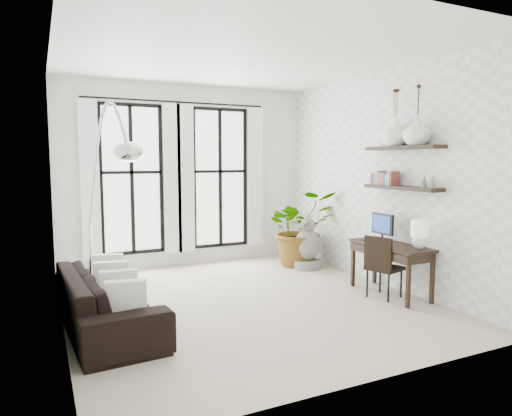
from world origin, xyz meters
TOP-DOWN VIEW (x-y plane):
  - floor at (0.00, 0.00)m, footprint 5.00×5.00m
  - ceiling at (0.00, 0.00)m, footprint 5.00×5.00m
  - wall_left at (-2.25, 0.00)m, footprint 0.00×5.00m
  - wall_right at (2.25, 0.00)m, footprint 0.00×5.00m
  - wall_back at (0.00, 2.50)m, footprint 4.50×0.00m
  - windows at (-0.20, 2.43)m, footprint 3.26×0.13m
  - wall_shelves at (2.11, -0.57)m, footprint 0.25×1.30m
  - sofa at (-1.80, -0.21)m, footprint 1.00×2.26m
  - throw_pillows at (-1.70, -0.21)m, footprint 0.40×1.52m
  - plant at (1.75, 1.50)m, footprint 1.30×1.15m
  - desk at (1.95, -0.66)m, footprint 0.52×1.22m
  - desk_chair at (1.72, -0.69)m, footprint 0.51×0.51m
  - arc_lamp at (-1.69, 0.07)m, footprint 0.76×0.85m
  - buddha at (1.75, 1.24)m, footprint 0.49×0.49m
  - vase_a at (2.11, -0.85)m, footprint 0.37×0.37m
  - vase_b at (2.11, -0.45)m, footprint 0.37×0.37m

SIDE VIEW (x-z plane):
  - floor at x=0.00m, z-range 0.00..0.00m
  - sofa at x=-1.80m, z-range 0.00..0.64m
  - buddha at x=1.75m, z-range -0.07..0.82m
  - desk_chair at x=1.72m, z-range 0.06..0.92m
  - throw_pillows at x=-1.70m, z-range 0.30..0.70m
  - plant at x=1.75m, z-range 0.00..1.35m
  - desk at x=1.95m, z-range 0.13..1.24m
  - windows at x=-0.20m, z-range 0.24..2.88m
  - wall_left at x=-2.25m, z-range -0.90..4.10m
  - wall_right at x=2.25m, z-range -0.90..4.10m
  - wall_back at x=0.00m, z-range -0.65..3.85m
  - wall_shelves at x=2.11m, z-range 1.43..2.03m
  - arc_lamp at x=-1.69m, z-range 0.63..3.19m
  - vase_a at x=2.11m, z-range 2.07..2.46m
  - vase_b at x=2.11m, z-range 2.07..2.46m
  - ceiling at x=0.00m, z-range 3.20..3.20m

